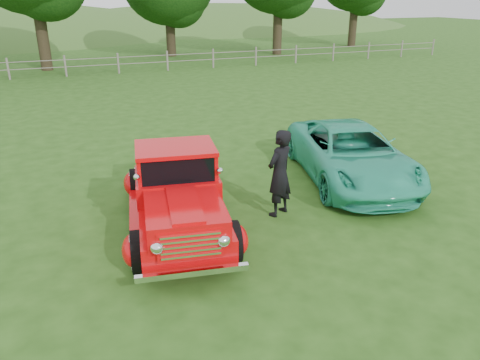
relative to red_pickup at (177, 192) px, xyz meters
name	(u,v)px	position (x,y,z in m)	size (l,w,h in m)	color
ground	(284,239)	(1.79, -1.28, -0.80)	(140.00, 140.00, 0.00)	#244913
distant_hills	(48,68)	(-2.29, 58.18, -5.34)	(116.00, 60.00, 18.00)	#3D6726
fence_line	(118,63)	(1.79, 20.72, -0.19)	(48.00, 0.12, 1.20)	slate
red_pickup	(177,192)	(0.00, 0.00, 0.00)	(2.81, 5.20, 1.78)	black
teal_sedan	(351,154)	(4.80, 0.94, -0.09)	(2.33, 5.06, 1.41)	#2DB48D
man	(280,173)	(2.19, -0.21, 0.16)	(0.70, 0.46, 1.91)	black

